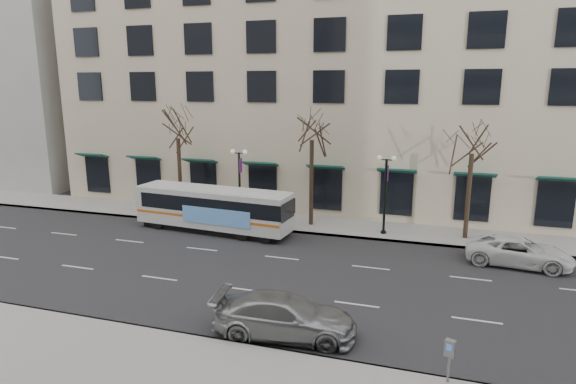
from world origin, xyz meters
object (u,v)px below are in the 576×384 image
at_px(lamp_post_right, 385,191).
at_px(white_pickup, 519,252).
at_px(pay_station, 450,352).
at_px(tree_far_mid, 312,126).
at_px(city_bus, 214,208).
at_px(silver_car, 285,316).
at_px(lamp_post_left, 240,182).
at_px(tree_far_right, 473,138).
at_px(tree_far_left, 177,125).

bearing_deg(lamp_post_right, white_pickup, -22.30).
height_order(lamp_post_right, pay_station, lamp_post_right).
relative_size(lamp_post_right, white_pickup, 0.96).
distance_m(tree_far_mid, lamp_post_right, 6.41).
distance_m(city_bus, white_pickup, 18.40).
bearing_deg(silver_car, white_pickup, -48.34).
xyz_separation_m(tree_far_mid, pay_station, (8.77, -16.10, -5.69)).
bearing_deg(lamp_post_left, tree_far_right, 2.29).
height_order(tree_far_mid, lamp_post_left, tree_far_mid).
height_order(tree_far_left, city_bus, tree_far_left).
relative_size(lamp_post_left, white_pickup, 0.96).
bearing_deg(city_bus, tree_far_right, 15.92).
bearing_deg(tree_far_left, silver_car, -48.84).
distance_m(tree_far_right, pay_station, 16.97).
bearing_deg(white_pickup, lamp_post_right, 73.49).
relative_size(tree_far_left, tree_far_right, 1.03).
height_order(tree_far_right, white_pickup, tree_far_right).
distance_m(lamp_post_left, lamp_post_right, 10.00).
xyz_separation_m(tree_far_right, lamp_post_right, (-4.99, -0.60, -3.48)).
distance_m(tree_far_left, silver_car, 20.25).
distance_m(tree_far_mid, pay_station, 19.20).
xyz_separation_m(tree_far_mid, tree_far_right, (10.00, -0.00, -0.48)).
bearing_deg(tree_far_right, city_bus, -169.24).
distance_m(tree_far_left, city_bus, 7.25).
height_order(silver_car, white_pickup, silver_car).
distance_m(tree_far_right, white_pickup, 7.23).
relative_size(tree_far_mid, white_pickup, 1.58).
bearing_deg(silver_car, lamp_post_right, -15.58).
bearing_deg(tree_far_left, tree_far_mid, 0.00).
relative_size(lamp_post_right, pay_station, 3.53).
height_order(lamp_post_left, city_bus, lamp_post_left).
distance_m(lamp_post_right, silver_car, 14.33).
height_order(tree_far_right, pay_station, tree_far_right).
bearing_deg(tree_far_left, lamp_post_right, -2.29).
distance_m(tree_far_left, pay_station, 25.33).
height_order(tree_far_left, lamp_post_left, tree_far_left).
height_order(tree_far_mid, silver_car, tree_far_mid).
bearing_deg(silver_car, pay_station, -110.55).
relative_size(tree_far_mid, silver_car, 1.54).
relative_size(lamp_post_right, silver_car, 0.94).
height_order(tree_far_mid, city_bus, tree_far_mid).
distance_m(lamp_post_right, white_pickup, 8.43).
bearing_deg(tree_far_left, pay_station, -40.62).
relative_size(tree_far_right, city_bus, 0.74).
relative_size(lamp_post_left, lamp_post_right, 1.00).
relative_size(city_bus, pay_station, 7.38).
height_order(tree_far_mid, white_pickup, tree_far_mid).
xyz_separation_m(lamp_post_left, lamp_post_right, (10.00, 0.00, 0.00)).
height_order(tree_far_right, city_bus, tree_far_right).
height_order(tree_far_left, lamp_post_right, tree_far_left).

